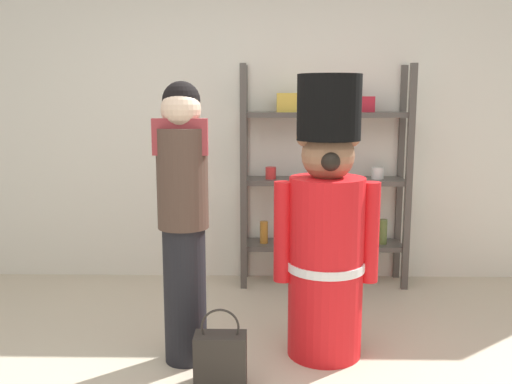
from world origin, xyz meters
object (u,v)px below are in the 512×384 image
(person_shopper, at_px, (183,214))
(shopping_bag, at_px, (220,359))
(teddy_bear_guard, at_px, (326,231))
(merchandise_shelf, at_px, (324,175))

(person_shopper, xyz_separation_m, shopping_bag, (0.23, -0.31, -0.72))
(teddy_bear_guard, height_order, person_shopper, teddy_bear_guard)
(merchandise_shelf, bearing_deg, shopping_bag, -112.31)
(merchandise_shelf, xyz_separation_m, person_shopper, (-0.94, -1.42, -0.03))
(merchandise_shelf, distance_m, shopping_bag, 2.01)
(merchandise_shelf, distance_m, person_shopper, 1.70)
(merchandise_shelf, height_order, teddy_bear_guard, merchandise_shelf)
(teddy_bear_guard, distance_m, person_shopper, 0.84)
(merchandise_shelf, relative_size, shopping_bag, 4.07)
(person_shopper, bearing_deg, shopping_bag, -53.52)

